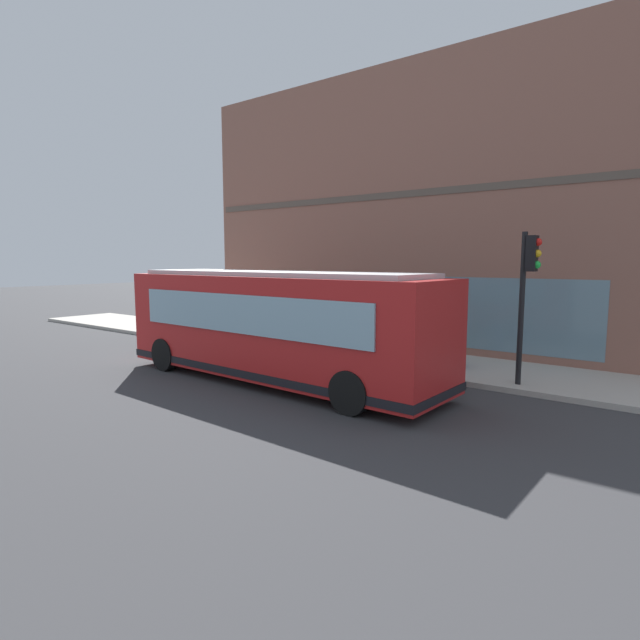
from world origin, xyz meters
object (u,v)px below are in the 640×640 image
object	(u,v)px
traffic_light_near_corner	(528,279)
fire_hydrant	(441,348)
pedestrian_near_hydrant	(301,325)
newspaper_vending_box	(456,352)
pedestrian_near_building_entrance	(286,314)
city_bus_nearside	(275,326)
pedestrian_walking_along_curb	(210,312)

from	to	relation	value
traffic_light_near_corner	fire_hydrant	world-z (taller)	traffic_light_near_corner
pedestrian_near_hydrant	newspaper_vending_box	distance (m)	5.57
pedestrian_near_building_entrance	city_bus_nearside	bearing A→B (deg)	-141.39
pedestrian_near_building_entrance	pedestrian_near_hydrant	world-z (taller)	pedestrian_near_building_entrance
pedestrian_walking_along_curb	newspaper_vending_box	distance (m)	10.78
traffic_light_near_corner	pedestrian_near_hydrant	size ratio (longest dim) A/B	2.43
traffic_light_near_corner	newspaper_vending_box	world-z (taller)	traffic_light_near_corner
traffic_light_near_corner	pedestrian_walking_along_curb	bearing A→B (deg)	87.07
pedestrian_walking_along_curb	pedestrian_near_hydrant	xyz separation A→B (m)	(-0.30, -5.26, -0.10)
fire_hydrant	traffic_light_near_corner	bearing A→B (deg)	-122.35
pedestrian_near_building_entrance	fire_hydrant	bearing A→B (deg)	-94.46
traffic_light_near_corner	pedestrian_near_building_entrance	distance (m)	10.82
pedestrian_near_building_entrance	pedestrian_near_hydrant	xyz separation A→B (m)	(-2.18, -2.58, -0.04)
city_bus_nearside	traffic_light_near_corner	bearing A→B (deg)	-61.33
fire_hydrant	pedestrian_walking_along_curb	distance (m)	10.03
traffic_light_near_corner	fire_hydrant	xyz separation A→B (m)	(1.98, 3.13, -2.38)
city_bus_nearside	traffic_light_near_corner	xyz separation A→B (m)	(3.17, -5.80, 1.34)
fire_hydrant	pedestrian_walking_along_curb	world-z (taller)	pedestrian_walking_along_curb
pedestrian_near_hydrant	fire_hydrant	bearing A→B (deg)	-70.88
pedestrian_walking_along_curb	city_bus_nearside	bearing A→B (deg)	-117.90
pedestrian_near_hydrant	traffic_light_near_corner	bearing A→B (deg)	-92.71
city_bus_nearside	newspaper_vending_box	distance (m)	5.63
city_bus_nearside	pedestrian_walking_along_curb	xyz separation A→B (m)	(3.84, 7.25, -0.38)
pedestrian_walking_along_curb	pedestrian_near_hydrant	distance (m)	5.27
fire_hydrant	pedestrian_near_hydrant	size ratio (longest dim) A/B	0.46
pedestrian_walking_along_curb	pedestrian_near_hydrant	bearing A→B (deg)	-93.26
pedestrian_walking_along_curb	traffic_light_near_corner	bearing A→B (deg)	-92.93
traffic_light_near_corner	pedestrian_walking_along_curb	xyz separation A→B (m)	(0.67, 13.05, -1.72)
traffic_light_near_corner	pedestrian_near_building_entrance	world-z (taller)	traffic_light_near_corner
city_bus_nearside	pedestrian_near_hydrant	bearing A→B (deg)	29.31
pedestrian_near_hydrant	newspaper_vending_box	bearing A→B (deg)	-82.05
fire_hydrant	city_bus_nearside	bearing A→B (deg)	152.61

